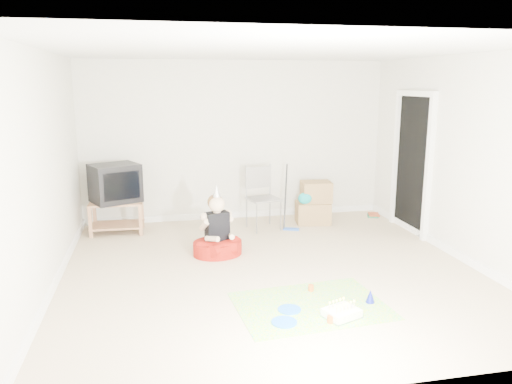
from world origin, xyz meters
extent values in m
plane|color=beige|center=(0.00, 0.00, 0.00)|extent=(5.00, 5.00, 0.00)
cube|color=black|center=(2.48, 1.20, 1.02)|extent=(0.02, 0.90, 2.05)
cube|color=#A16C48|center=(-1.93, 2.00, 0.47)|extent=(0.80, 0.52, 0.03)
cube|color=#A16C48|center=(-1.93, 2.00, 0.12)|extent=(0.80, 0.52, 0.03)
cube|color=#A16C48|center=(-2.30, 1.80, 0.24)|extent=(0.05, 0.05, 0.49)
cube|color=#A16C48|center=(-1.58, 1.77, 0.24)|extent=(0.05, 0.05, 0.49)
cube|color=#A16C48|center=(-2.28, 2.23, 0.24)|extent=(0.05, 0.05, 0.49)
cube|color=#A16C48|center=(-1.56, 2.20, 0.24)|extent=(0.05, 0.05, 0.49)
cube|color=black|center=(-1.93, 2.00, 0.77)|extent=(0.83, 0.77, 0.57)
cube|color=gray|center=(0.30, 1.74, 0.48)|extent=(0.53, 0.51, 0.03)
cylinder|color=gray|center=(0.10, 1.70, 0.50)|extent=(0.02, 0.02, 0.99)
cylinder|color=gray|center=(0.50, 1.79, 0.50)|extent=(0.02, 0.02, 0.99)
cube|color=#99774A|center=(1.16, 1.90, 0.18)|extent=(0.59, 0.48, 0.35)
cube|color=#99774A|center=(1.21, 1.93, 0.52)|extent=(0.50, 0.41, 0.33)
ellipsoid|color=#0E979C|center=(0.99, 1.80, 0.44)|extent=(0.23, 0.16, 0.19)
cube|color=blue|center=(0.71, 1.59, 0.01)|extent=(0.26, 0.17, 0.03)
cylinder|color=black|center=(0.71, 1.59, 0.51)|extent=(0.15, 0.32, 0.97)
cube|color=#27764E|center=(2.31, 2.08, 0.01)|extent=(0.25, 0.28, 0.03)
cube|color=#A14122|center=(2.31, 2.08, 0.04)|extent=(0.23, 0.26, 0.02)
cylinder|color=#A4190F|center=(-0.56, 0.71, 0.09)|extent=(0.81, 0.81, 0.18)
cube|color=black|center=(-0.56, 0.71, 0.38)|extent=(0.33, 0.24, 0.40)
sphere|color=beige|center=(-0.56, 0.71, 0.69)|extent=(0.26, 0.26, 0.21)
cone|color=white|center=(-0.56, 0.71, 0.87)|extent=(0.11, 0.11, 0.16)
cube|color=#F9349F|center=(0.18, -1.05, 0.00)|extent=(1.60, 1.22, 0.01)
cube|color=white|center=(0.39, -1.37, 0.05)|extent=(0.39, 0.35, 0.09)
cube|color=green|center=(0.39, -1.37, 0.01)|extent=(0.39, 0.35, 0.01)
cylinder|color=beige|center=(0.30, -1.45, 0.12)|extent=(0.01, 0.01, 0.07)
cylinder|color=beige|center=(0.34, -1.44, 0.12)|extent=(0.01, 0.01, 0.07)
cylinder|color=beige|center=(0.39, -1.42, 0.12)|extent=(0.01, 0.01, 0.07)
cylinder|color=beige|center=(0.43, -1.41, 0.12)|extent=(0.01, 0.01, 0.07)
cylinder|color=beige|center=(0.47, -1.39, 0.12)|extent=(0.01, 0.01, 0.07)
cylinder|color=beige|center=(0.51, -1.37, 0.12)|extent=(0.01, 0.01, 0.07)
cylinder|color=beige|center=(0.27, -1.36, 0.12)|extent=(0.01, 0.01, 0.07)
cylinder|color=beige|center=(0.31, -1.34, 0.12)|extent=(0.01, 0.01, 0.07)
cylinder|color=beige|center=(0.35, -1.33, 0.12)|extent=(0.01, 0.01, 0.07)
cylinder|color=beige|center=(0.39, -1.31, 0.12)|extent=(0.01, 0.01, 0.07)
cylinder|color=beige|center=(0.43, -1.29, 0.12)|extent=(0.01, 0.01, 0.07)
cylinder|color=blue|center=(-0.07, -1.11, 0.01)|extent=(0.29, 0.29, 0.01)
cylinder|color=blue|center=(-0.19, -1.37, 0.01)|extent=(0.32, 0.32, 0.01)
cylinder|color=#D15317|center=(0.29, -0.70, 0.04)|extent=(0.08, 0.08, 0.07)
cylinder|color=#D15317|center=(0.24, -1.45, 0.04)|extent=(0.07, 0.07, 0.07)
cone|color=#1721A5|center=(0.80, -1.11, 0.08)|extent=(0.10, 0.10, 0.14)
camera|label=1|loc=(-1.34, -5.60, 2.25)|focal=35.00mm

